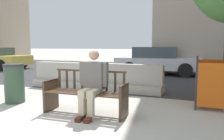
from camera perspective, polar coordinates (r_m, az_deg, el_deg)
ground_plane at (r=4.34m, az=-19.82°, el=-12.68°), size 200.00×200.00×0.00m
street_asphalt at (r=12.16m, az=8.16°, el=-0.31°), size 120.00×12.00×0.01m
street_bench at (r=4.52m, az=-6.86°, el=-6.36°), size 1.71×0.59×0.88m
seated_person at (r=4.34m, az=-5.11°, el=-2.92°), size 0.58×0.73×1.31m
jersey_barrier_centre at (r=6.65m, az=4.72°, el=-2.77°), size 2.02×0.74×0.84m
jersey_barrier_left at (r=7.58m, az=-12.67°, el=-1.78°), size 2.01×0.71×0.84m
car_sedan_far at (r=11.02m, az=11.83°, el=2.44°), size 4.17×2.06×1.34m
trash_bin at (r=5.85m, az=-24.14°, el=-3.17°), size 0.49×0.49×0.95m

